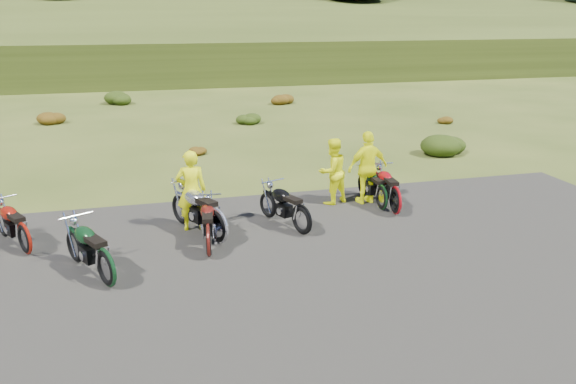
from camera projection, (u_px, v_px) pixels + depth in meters
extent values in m
plane|color=#364818|center=(259.00, 256.00, 11.72)|extent=(300.00, 300.00, 0.00)
cube|color=black|center=(283.00, 302.00, 9.88)|extent=(20.00, 12.00, 0.04)
cube|color=#364216|center=(147.00, 38.00, 113.07)|extent=(300.00, 90.00, 9.17)
cylinder|color=black|center=(60.00, 4.00, 53.89)|extent=(0.70, 0.70, 2.20)
cylinder|color=black|center=(356.00, 6.00, 60.25)|extent=(0.70, 0.70, 2.20)
ellipsoid|color=#5A2A0B|center=(50.00, 116.00, 25.41)|extent=(1.30, 1.30, 0.77)
ellipsoid|color=black|center=(119.00, 96.00, 30.97)|extent=(1.56, 1.56, 0.92)
ellipsoid|color=#5A2A0B|center=(195.00, 149.00, 20.04)|extent=(0.77, 0.77, 0.45)
ellipsoid|color=black|center=(248.00, 117.00, 25.59)|extent=(1.03, 1.03, 0.61)
ellipsoid|color=#5A2A0B|center=(281.00, 97.00, 31.15)|extent=(1.30, 1.30, 0.77)
ellipsoid|color=black|center=(445.00, 141.00, 20.12)|extent=(1.56, 1.56, 0.92)
ellipsoid|color=#5A2A0B|center=(442.00, 118.00, 25.78)|extent=(0.77, 0.77, 0.45)
imported|color=#E1E70C|center=(191.00, 192.00, 12.85)|extent=(0.71, 0.48, 1.89)
imported|color=#E1E70C|center=(332.00, 172.00, 14.68)|extent=(1.03, 0.93, 1.75)
imported|color=#E1E70C|center=(368.00, 169.00, 14.69)|extent=(1.19, 0.62, 1.93)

